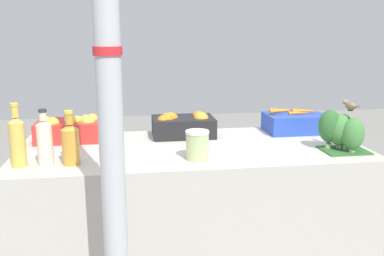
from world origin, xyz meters
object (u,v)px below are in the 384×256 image
at_px(support_pole, 109,77).
at_px(carrot_crate, 295,122).
at_px(juice_bottle_golden, 17,140).
at_px(juice_bottle_amber, 71,143).
at_px(sparrow_bird, 350,105).
at_px(orange_crate, 183,125).
at_px(apple_crate, 70,129).
at_px(pickle_jar, 197,145).
at_px(juice_bottle_cloudy, 45,142).
at_px(broccoli_pile, 342,131).

distance_m(support_pole, carrot_crate, 1.44).
height_order(juice_bottle_golden, juice_bottle_amber, juice_bottle_golden).
bearing_deg(juice_bottle_amber, sparrow_bird, 0.79).
bearing_deg(orange_crate, carrot_crate, 0.21).
xyz_separation_m(support_pole, sparrow_bird, (1.15, 0.47, -0.21)).
height_order(apple_crate, juice_bottle_amber, juice_bottle_amber).
xyz_separation_m(support_pole, carrot_crate, (1.05, 0.91, -0.39)).
distance_m(pickle_jar, sparrow_bird, 0.79).
bearing_deg(support_pole, carrot_crate, 40.89).
bearing_deg(carrot_crate, pickle_jar, -145.23).
bearing_deg(pickle_jar, support_pole, -130.49).
bearing_deg(apple_crate, support_pole, -74.00).
relative_size(support_pole, juice_bottle_cloudy, 9.75).
bearing_deg(sparrow_bird, support_pole, 102.65).
distance_m(orange_crate, juice_bottle_amber, 0.73).
xyz_separation_m(broccoli_pile, juice_bottle_amber, (-1.33, -0.03, -0.00)).
height_order(juice_bottle_golden, juice_bottle_cloudy, juice_bottle_golden).
relative_size(orange_crate, juice_bottle_golden, 1.22).
distance_m(juice_bottle_golden, juice_bottle_amber, 0.23).
bearing_deg(support_pole, juice_bottle_amber, 113.97).
xyz_separation_m(support_pole, juice_bottle_amber, (-0.20, 0.45, -0.34)).
bearing_deg(carrot_crate, juice_bottle_amber, -159.99).
xyz_separation_m(apple_crate, orange_crate, (0.63, 0.00, -0.00)).
distance_m(orange_crate, carrot_crate, 0.68).
xyz_separation_m(apple_crate, juice_bottle_amber, (0.06, -0.45, 0.04)).
relative_size(support_pole, juice_bottle_golden, 8.78).
xyz_separation_m(apple_crate, pickle_jar, (0.64, -0.46, 0.00)).
relative_size(broccoli_pile, juice_bottle_amber, 0.93).
bearing_deg(broccoli_pile, orange_crate, 150.57).
xyz_separation_m(juice_bottle_golden, juice_bottle_cloudy, (0.12, 0.00, -0.01)).
relative_size(apple_crate, broccoli_pile, 1.52).
bearing_deg(pickle_jar, juice_bottle_amber, 178.96).
height_order(apple_crate, juice_bottle_cloudy, juice_bottle_cloudy).
relative_size(juice_bottle_cloudy, pickle_jar, 1.87).
relative_size(carrot_crate, sparrow_bird, 2.59).
height_order(carrot_crate, sparrow_bird, sparrow_bird).
distance_m(apple_crate, juice_bottle_golden, 0.49).
relative_size(pickle_jar, sparrow_bird, 1.02).
height_order(juice_bottle_cloudy, juice_bottle_amber, juice_bottle_cloudy).
relative_size(orange_crate, juice_bottle_amber, 1.41).
height_order(carrot_crate, pickle_jar, carrot_crate).
bearing_deg(pickle_jar, orange_crate, 91.01).
height_order(juice_bottle_amber, sparrow_bird, sparrow_bird).
distance_m(juice_bottle_amber, sparrow_bird, 1.36).
bearing_deg(support_pole, juice_bottle_cloudy, 124.62).
distance_m(broccoli_pile, juice_bottle_cloudy, 1.44).
distance_m(apple_crate, orange_crate, 0.63).
height_order(apple_crate, pickle_jar, apple_crate).
bearing_deg(orange_crate, juice_bottle_golden, -150.45).
relative_size(apple_crate, carrot_crate, 1.00).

